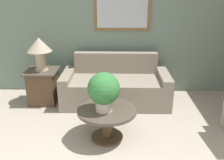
{
  "coord_description": "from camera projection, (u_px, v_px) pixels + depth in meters",
  "views": [
    {
      "loc": [
        0.05,
        -1.46,
        2.01
      ],
      "look_at": [
        -0.04,
        2.28,
        0.63
      ],
      "focal_mm": 40.0,
      "sensor_mm": 36.0,
      "label": 1
    }
  ],
  "objects": [
    {
      "name": "potted_plant_on_table",
      "position": [
        104.0,
        90.0,
        3.26
      ],
      "size": [
        0.43,
        0.43,
        0.54
      ],
      "color": "beige",
      "rests_on": "coffee_table"
    },
    {
      "name": "side_table",
      "position": [
        43.0,
        86.0,
        4.58
      ],
      "size": [
        0.56,
        0.56,
        0.62
      ],
      "color": "#4C3823",
      "rests_on": "ground_plane"
    },
    {
      "name": "wall_back",
      "position": [
        115.0,
        27.0,
        4.8
      ],
      "size": [
        7.41,
        0.09,
        2.6
      ],
      "color": "slate",
      "rests_on": "ground_plane"
    },
    {
      "name": "coffee_table",
      "position": [
        107.0,
        117.0,
        3.45
      ],
      "size": [
        0.82,
        0.82,
        0.46
      ],
      "color": "#4C3823",
      "rests_on": "ground_plane"
    },
    {
      "name": "couch_main",
      "position": [
        116.0,
        87.0,
        4.59
      ],
      "size": [
        1.93,
        0.87,
        0.87
      ],
      "color": "gray",
      "rests_on": "ground_plane"
    },
    {
      "name": "table_lamp",
      "position": [
        39.0,
        48.0,
        4.33
      ],
      "size": [
        0.43,
        0.43,
        0.59
      ],
      "color": "tan",
      "rests_on": "side_table"
    }
  ]
}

